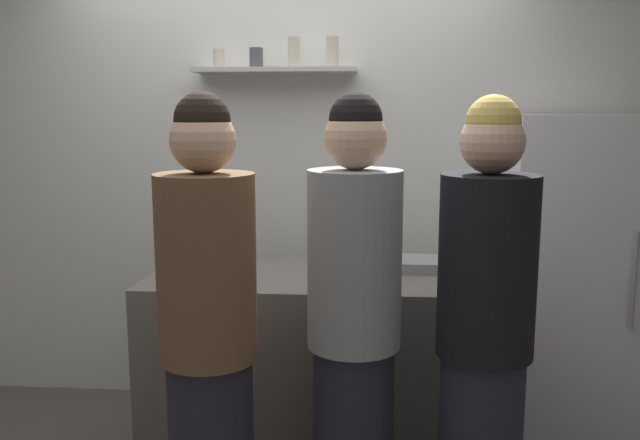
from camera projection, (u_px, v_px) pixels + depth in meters
The scene contains 12 objects.
back_wall_assembly at pixel (288, 175), 3.74m from camera, with size 4.80×0.32×2.60m.
refrigerator at pixel (569, 280), 3.32m from camera, with size 0.68×0.63×1.65m.
counter at pixel (320, 368), 3.11m from camera, with size 1.57×0.72×0.92m, color #66605B.
baking_pan at pixel (428, 264), 3.11m from camera, with size 0.34×0.24×0.05m, color gray.
utensil_holder at pixel (215, 257), 3.14m from camera, with size 0.12×0.12×0.21m.
wine_bottle_green_glass at pixel (346, 262), 2.72m from camera, with size 0.07×0.07×0.32m.
wine_bottle_pale_glass at pixel (486, 263), 2.79m from camera, with size 0.07×0.07×0.28m.
wine_bottle_dark_glass at pixel (194, 248), 3.00m from camera, with size 0.08×0.08×0.33m.
water_bottle_plastic at pixel (377, 252), 3.02m from camera, with size 0.09×0.09×0.23m.
person_brown_jacket at pixel (209, 345), 2.28m from camera, with size 0.34×0.34×1.73m.
person_blonde at pixel (484, 342), 2.33m from camera, with size 0.34×0.34×1.72m.
person_grey_hoodie at pixel (354, 333), 2.40m from camera, with size 0.34×0.34×1.73m.
Camera 1 is at (0.45, -2.46, 1.66)m, focal length 36.94 mm.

